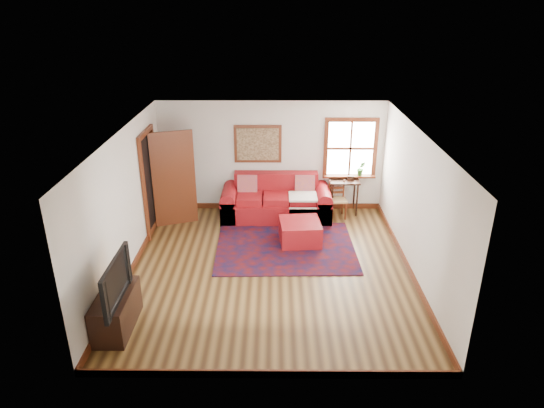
{
  "coord_description": "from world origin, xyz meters",
  "views": [
    {
      "loc": [
        0.08,
        -7.61,
        4.54
      ],
      "look_at": [
        0.03,
        0.6,
        1.02
      ],
      "focal_mm": 32.0,
      "sensor_mm": 36.0,
      "label": 1
    }
  ],
  "objects_px": {
    "red_leather_sofa": "(276,203)",
    "media_cabinet": "(116,311)",
    "side_table": "(344,185)",
    "ladder_back_chair": "(337,198)",
    "red_ottoman": "(300,232)"
  },
  "relations": [
    {
      "from": "ladder_back_chair",
      "to": "media_cabinet",
      "type": "height_order",
      "value": "ladder_back_chair"
    },
    {
      "from": "red_leather_sofa",
      "to": "red_ottoman",
      "type": "relative_size",
      "value": 3.06
    },
    {
      "from": "red_leather_sofa",
      "to": "ladder_back_chair",
      "type": "relative_size",
      "value": 2.92
    },
    {
      "from": "side_table",
      "to": "media_cabinet",
      "type": "distance_m",
      "value": 5.76
    },
    {
      "from": "side_table",
      "to": "ladder_back_chair",
      "type": "bearing_deg",
      "value": -126.74
    },
    {
      "from": "red_ottoman",
      "to": "side_table",
      "type": "height_order",
      "value": "side_table"
    },
    {
      "from": "red_ottoman",
      "to": "red_leather_sofa",
      "type": "bearing_deg",
      "value": 105.96
    },
    {
      "from": "red_leather_sofa",
      "to": "side_table",
      "type": "xyz_separation_m",
      "value": [
        1.52,
        0.24,
        0.34
      ]
    },
    {
      "from": "red_leather_sofa",
      "to": "side_table",
      "type": "distance_m",
      "value": 1.58
    },
    {
      "from": "red_leather_sofa",
      "to": "red_ottoman",
      "type": "height_order",
      "value": "red_leather_sofa"
    },
    {
      "from": "red_leather_sofa",
      "to": "ladder_back_chair",
      "type": "xyz_separation_m",
      "value": [
        1.35,
        0.01,
        0.13
      ]
    },
    {
      "from": "side_table",
      "to": "ladder_back_chair",
      "type": "height_order",
      "value": "ladder_back_chair"
    },
    {
      "from": "red_leather_sofa",
      "to": "ladder_back_chair",
      "type": "height_order",
      "value": "red_leather_sofa"
    },
    {
      "from": "side_table",
      "to": "media_cabinet",
      "type": "height_order",
      "value": "side_table"
    },
    {
      "from": "red_leather_sofa",
      "to": "media_cabinet",
      "type": "xyz_separation_m",
      "value": [
        -2.36,
        -4.0,
        -0.02
      ]
    }
  ]
}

